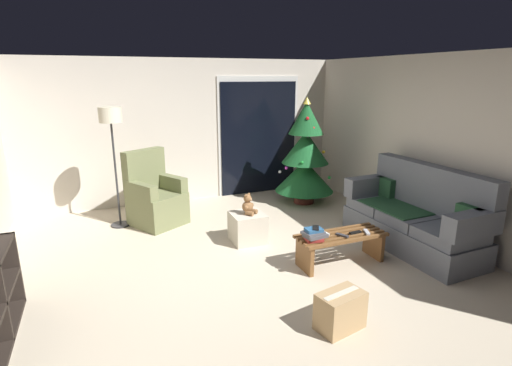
# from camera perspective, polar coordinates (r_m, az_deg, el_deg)

# --- Properties ---
(ground_plane) EXTENTS (7.00, 7.00, 0.00)m
(ground_plane) POSITION_cam_1_polar(r_m,az_deg,el_deg) (4.73, -1.33, -12.59)
(ground_plane) COLOR beige
(wall_back) EXTENTS (5.72, 0.12, 2.50)m
(wall_back) POSITION_cam_1_polar(r_m,az_deg,el_deg) (7.19, -10.17, 7.37)
(wall_back) COLOR beige
(wall_back) RESTS_ON ground
(wall_right) EXTENTS (0.12, 6.00, 2.50)m
(wall_right) POSITION_cam_1_polar(r_m,az_deg,el_deg) (5.92, 25.52, 4.45)
(wall_right) COLOR beige
(wall_right) RESTS_ON ground
(patio_door_frame) EXTENTS (1.60, 0.02, 2.20)m
(patio_door_frame) POSITION_cam_1_polar(r_m,az_deg,el_deg) (7.55, 0.37, 6.83)
(patio_door_frame) COLOR silver
(patio_door_frame) RESTS_ON ground
(patio_door_glass) EXTENTS (1.50, 0.02, 2.10)m
(patio_door_glass) POSITION_cam_1_polar(r_m,az_deg,el_deg) (7.54, 0.42, 6.43)
(patio_door_glass) COLOR black
(patio_door_glass) RESTS_ON ground
(couch) EXTENTS (0.84, 1.96, 1.08)m
(couch) POSITION_cam_1_polar(r_m,az_deg,el_deg) (5.63, 21.99, -4.64)
(couch) COLOR slate
(couch) RESTS_ON ground
(coffee_table) EXTENTS (1.10, 0.40, 0.38)m
(coffee_table) POSITION_cam_1_polar(r_m,az_deg,el_deg) (4.91, 12.13, -8.56)
(coffee_table) COLOR brown
(coffee_table) RESTS_ON ground
(remote_silver) EXTENTS (0.10, 0.16, 0.02)m
(remote_silver) POSITION_cam_1_polar(r_m,az_deg,el_deg) (4.96, 15.69, -6.82)
(remote_silver) COLOR #ADADB2
(remote_silver) RESTS_ON coffee_table
(remote_black) EXTENTS (0.16, 0.05, 0.02)m
(remote_black) POSITION_cam_1_polar(r_m,az_deg,el_deg) (4.91, 14.13, -6.93)
(remote_black) COLOR black
(remote_black) RESTS_ON coffee_table
(remote_graphite) EXTENTS (0.11, 0.16, 0.02)m
(remote_graphite) POSITION_cam_1_polar(r_m,az_deg,el_deg) (4.80, 12.33, -7.38)
(remote_graphite) COLOR #333338
(remote_graphite) RESTS_ON coffee_table
(remote_white) EXTENTS (0.06, 0.16, 0.02)m
(remote_white) POSITION_cam_1_polar(r_m,az_deg,el_deg) (4.83, 9.81, -7.07)
(remote_white) COLOR silver
(remote_white) RESTS_ON coffee_table
(book_stack) EXTENTS (0.29, 0.21, 0.14)m
(book_stack) POSITION_cam_1_polar(r_m,az_deg,el_deg) (4.61, 8.39, -7.35)
(book_stack) COLOR #A32D28
(book_stack) RESTS_ON coffee_table
(cell_phone) EXTENTS (0.13, 0.16, 0.01)m
(cell_phone) POSITION_cam_1_polar(r_m,az_deg,el_deg) (4.59, 8.61, -6.41)
(cell_phone) COLOR black
(cell_phone) RESTS_ON book_stack
(christmas_tree) EXTENTS (1.03, 1.03, 1.86)m
(christmas_tree) POSITION_cam_1_polar(r_m,az_deg,el_deg) (6.96, 7.10, 3.74)
(christmas_tree) COLOR #4C1E19
(christmas_tree) RESTS_ON ground
(armchair) EXTENTS (0.93, 0.94, 1.13)m
(armchair) POSITION_cam_1_polar(r_m,az_deg,el_deg) (6.20, -14.37, -2.16)
(armchair) COLOR olive
(armchair) RESTS_ON ground
(floor_lamp) EXTENTS (0.32, 0.32, 1.78)m
(floor_lamp) POSITION_cam_1_polar(r_m,az_deg,el_deg) (6.04, -20.16, 7.66)
(floor_lamp) COLOR #2D2D30
(floor_lamp) RESTS_ON ground
(ottoman) EXTENTS (0.44, 0.44, 0.40)m
(ottoman) POSITION_cam_1_polar(r_m,az_deg,el_deg) (5.44, -1.21, -6.42)
(ottoman) COLOR beige
(ottoman) RESTS_ON ground
(teddy_bear_chestnut) EXTENTS (0.21, 0.22, 0.29)m
(teddy_bear_chestnut) POSITION_cam_1_polar(r_m,az_deg,el_deg) (5.32, -1.13, -3.24)
(teddy_bear_chestnut) COLOR brown
(teddy_bear_chestnut) RESTS_ON ottoman
(cardboard_box_taped_mid_floor) EXTENTS (0.47, 0.34, 0.35)m
(cardboard_box_taped_mid_floor) POSITION_cam_1_polar(r_m,az_deg,el_deg) (3.79, 12.07, -17.58)
(cardboard_box_taped_mid_floor) COLOR tan
(cardboard_box_taped_mid_floor) RESTS_ON ground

